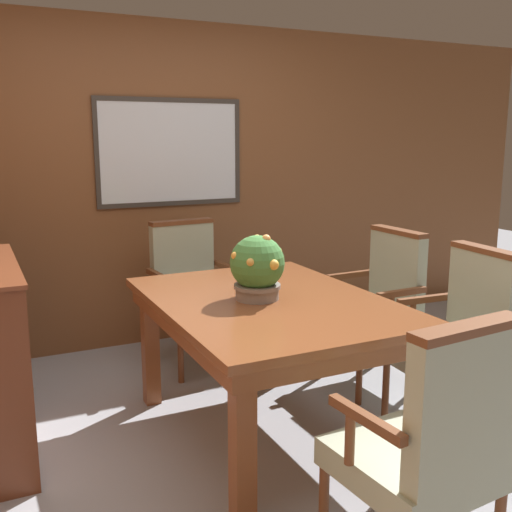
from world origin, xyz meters
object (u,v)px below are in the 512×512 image
at_px(dining_table, 268,317).
at_px(chair_head_near, 430,443).
at_px(chair_head_far, 191,289).
at_px(chair_right_near, 460,335).
at_px(chair_right_far, 379,303).
at_px(potted_plant, 257,267).

bearing_deg(dining_table, chair_head_near, -88.91).
bearing_deg(chair_head_far, chair_head_near, -94.17).
bearing_deg(chair_right_near, chair_right_far, -175.37).
bearing_deg(chair_head_near, potted_plant, -90.89).
xyz_separation_m(chair_head_near, chair_right_far, (0.95, 1.53, 0.00)).
bearing_deg(chair_head_near, chair_right_far, -126.17).
distance_m(chair_right_near, chair_head_near, 1.27).
distance_m(chair_head_far, potted_plant, 1.25).
bearing_deg(chair_head_far, chair_right_near, -63.02).
relative_size(chair_right_near, chair_right_far, 1.00).
xyz_separation_m(chair_head_far, chair_head_near, (0.03, -2.42, 0.00)).
bearing_deg(potted_plant, chair_head_near, -86.39).
distance_m(chair_right_near, potted_plant, 1.18).
bearing_deg(dining_table, chair_right_near, -21.25).
relative_size(chair_head_near, potted_plant, 2.96).
distance_m(chair_head_far, chair_right_far, 1.31).
height_order(chair_head_near, potted_plant, potted_plant).
bearing_deg(chair_right_far, potted_plant, -75.04).
height_order(dining_table, chair_head_near, chair_head_near).
bearing_deg(chair_right_far, chair_head_far, -133.73).
xyz_separation_m(chair_head_near, potted_plant, (-0.08, 1.23, 0.40)).
bearing_deg(chair_head_far, dining_table, -94.66).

